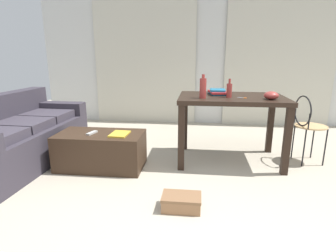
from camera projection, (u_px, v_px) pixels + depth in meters
name	position (u px, v px, depth m)	size (l,w,h in m)	color
ground_plane	(213.00, 169.00, 3.11)	(8.98, 8.98, 0.00)	#B2A893
wall_back	(210.00, 52.00, 4.95)	(6.27, 0.10, 2.64)	silver
curtains	(210.00, 64.00, 4.93)	(4.29, 0.03, 2.21)	beige
couch	(17.00, 138.00, 3.21)	(0.88, 1.86, 0.81)	#38333D
coffee_table	(101.00, 150.00, 3.12)	(0.96, 0.51, 0.41)	#382619
craft_table	(231.00, 106.00, 3.22)	(1.22, 0.82, 0.80)	black
wire_chair	(307.00, 121.00, 3.20)	(0.36, 0.38, 0.81)	tan
bottle_near	(203.00, 88.00, 3.02)	(0.07, 0.07, 0.26)	#99332D
bottle_far	(229.00, 90.00, 3.07)	(0.06, 0.06, 0.21)	#99332D
bowl	(271.00, 95.00, 2.95)	(0.16, 0.16, 0.09)	#9E3833
book_stack	(218.00, 92.00, 3.32)	(0.25, 0.32, 0.06)	#1E668C
scissors	(243.00, 98.00, 3.06)	(0.10, 0.07, 0.00)	#9EA0A5
tv_remote_primary	(92.00, 133.00, 3.05)	(0.05, 0.15, 0.02)	#B7B7B2
magazine	(120.00, 134.00, 3.02)	(0.19, 0.25, 0.02)	gold
shoebox	(181.00, 202.00, 2.30)	(0.33, 0.21, 0.12)	#996B47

